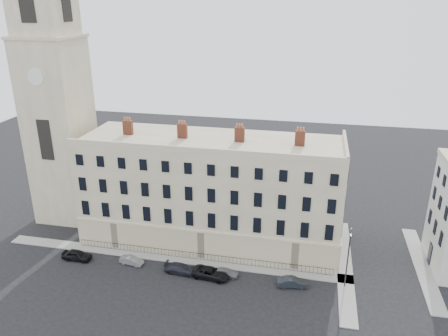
% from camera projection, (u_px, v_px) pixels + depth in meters
% --- Properties ---
extents(ground, '(160.00, 160.00, 0.00)m').
position_uv_depth(ground, '(237.00, 290.00, 52.85)').
color(ground, black).
rests_on(ground, ground).
extents(terrace, '(36.22, 12.22, 17.00)m').
position_uv_depth(terrace, '(211.00, 190.00, 62.20)').
color(terrace, '#BEAE8D').
rests_on(terrace, ground).
extents(church_tower, '(8.00, 8.13, 44.00)m').
position_uv_depth(church_tower, '(57.00, 102.00, 64.68)').
color(church_tower, '#BEAE8D').
rests_on(church_tower, ground).
extents(pavement_terrace, '(48.00, 2.00, 0.12)m').
position_uv_depth(pavement_terrace, '(171.00, 258.00, 59.33)').
color(pavement_terrace, gray).
rests_on(pavement_terrace, ground).
extents(pavement_east_return, '(2.00, 24.00, 0.12)m').
position_uv_depth(pavement_east_return, '(344.00, 266.00, 57.58)').
color(pavement_east_return, gray).
rests_on(pavement_east_return, ground).
extents(pavement_adjacent, '(2.00, 20.00, 0.12)m').
position_uv_depth(pavement_adjacent, '(422.00, 266.00, 57.45)').
color(pavement_adjacent, gray).
rests_on(pavement_adjacent, ground).
extents(railings, '(35.00, 0.04, 0.96)m').
position_uv_depth(railings, '(200.00, 257.00, 58.74)').
color(railings, black).
rests_on(railings, ground).
extents(car_a, '(4.05, 1.63, 1.38)m').
position_uv_depth(car_a, '(77.00, 255.00, 58.86)').
color(car_a, black).
rests_on(car_a, ground).
extents(car_b, '(3.37, 1.56, 1.07)m').
position_uv_depth(car_b, '(132.00, 260.00, 57.90)').
color(car_b, gray).
rests_on(car_b, ground).
extents(car_c, '(4.38, 1.99, 1.24)m').
position_uv_depth(car_c, '(181.00, 269.00, 56.01)').
color(car_c, '#21222C').
rests_on(car_c, ground).
extents(car_d, '(5.01, 2.72, 1.33)m').
position_uv_depth(car_d, '(211.00, 273.00, 55.05)').
color(car_d, black).
rests_on(car_d, ground).
extents(car_e, '(3.44, 1.45, 1.16)m').
position_uv_depth(car_e, '(225.00, 272.00, 55.32)').
color(car_e, slate).
rests_on(car_e, ground).
extents(car_f, '(3.87, 1.87, 1.22)m').
position_uv_depth(car_f, '(293.00, 282.00, 53.32)').
color(car_f, '#22272E').
rests_on(car_f, ground).
extents(streetlamp, '(0.32, 1.76, 8.11)m').
position_uv_depth(streetlamp, '(348.00, 256.00, 51.80)').
color(streetlamp, '#2E2D32').
rests_on(streetlamp, ground).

